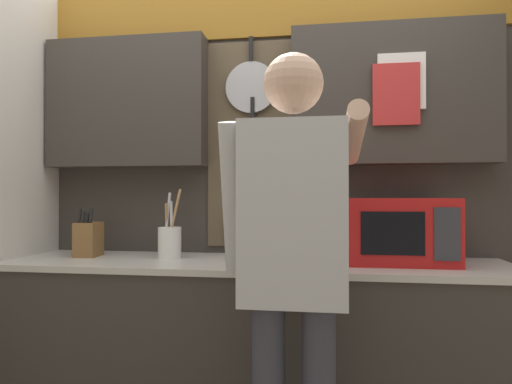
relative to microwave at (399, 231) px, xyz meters
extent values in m
cube|color=#38332D|center=(-0.70, -0.04, -0.64)|extent=(2.43, 0.58, 0.91)
cube|color=beige|center=(-0.70, -0.04, -0.17)|extent=(2.46, 0.61, 0.03)
cube|color=#38332D|center=(-0.70, 0.27, 0.13)|extent=(3.03, 0.04, 2.44)
cube|color=#99661E|center=(-0.70, 0.24, 1.20)|extent=(2.99, 0.02, 0.30)
cube|color=#38332D|center=(-1.46, 0.17, 0.69)|extent=(0.91, 0.16, 0.72)
cube|color=#38332D|center=(0.00, 0.17, 0.69)|extent=(1.04, 0.16, 0.72)
cube|color=brown|center=(-0.77, 0.24, 0.46)|extent=(0.48, 0.01, 1.15)
cylinder|color=#B7B7BC|center=(-0.76, 0.22, 0.77)|extent=(0.29, 0.02, 0.29)
cube|color=black|center=(-0.76, 0.21, 0.98)|extent=(0.02, 0.02, 0.14)
cylinder|color=#B7B7BC|center=(-0.75, 0.22, 0.43)|extent=(0.29, 0.02, 0.29)
cube|color=black|center=(-0.75, 0.21, 0.64)|extent=(0.02, 0.02, 0.13)
cylinder|color=#2D2D33|center=(-0.75, 0.22, 0.12)|extent=(0.22, 0.02, 0.22)
cube|color=black|center=(-0.75, 0.21, 0.31)|extent=(0.02, 0.02, 0.14)
cylinder|color=#2D2D33|center=(-0.79, 0.22, -0.02)|extent=(0.24, 0.02, 0.24)
cube|color=black|center=(-0.79, 0.21, 0.17)|extent=(0.02, 0.02, 0.14)
cylinder|color=black|center=(-0.85, 0.22, 0.15)|extent=(0.01, 0.01, 0.17)
ellipsoid|color=black|center=(-0.85, 0.22, 0.05)|extent=(0.04, 0.01, 0.03)
cylinder|color=silver|center=(-0.77, 0.22, 0.13)|extent=(0.01, 0.01, 0.21)
ellipsoid|color=silver|center=(-0.77, 0.22, 0.01)|extent=(0.04, 0.01, 0.03)
cylinder|color=red|center=(-0.69, 0.22, 0.12)|extent=(0.01, 0.01, 0.23)
ellipsoid|color=red|center=(-0.69, 0.22, -0.01)|extent=(0.04, 0.01, 0.04)
cube|color=white|center=(0.03, 0.08, 0.74)|extent=(0.23, 0.02, 0.28)
cube|color=red|center=(0.00, 0.07, 0.67)|extent=(0.23, 0.02, 0.31)
cube|color=red|center=(0.00, 0.00, 0.00)|extent=(0.50, 0.35, 0.31)
cube|color=black|center=(-0.06, -0.18, 0.00)|extent=(0.28, 0.01, 0.19)
cube|color=#333338|center=(0.18, -0.18, 0.00)|extent=(0.11, 0.01, 0.23)
cube|color=brown|center=(-1.60, 0.00, -0.07)|extent=(0.12, 0.16, 0.18)
cylinder|color=black|center=(-1.63, -0.03, 0.06)|extent=(0.02, 0.04, 0.08)
cylinder|color=black|center=(-1.61, -0.03, 0.06)|extent=(0.02, 0.02, 0.06)
cylinder|color=black|center=(-1.59, -0.03, 0.05)|extent=(0.02, 0.03, 0.05)
cylinder|color=black|center=(-1.57, -0.03, 0.07)|extent=(0.02, 0.04, 0.08)
cylinder|color=white|center=(-1.15, 0.00, -0.08)|extent=(0.12, 0.12, 0.16)
cylinder|color=silver|center=(-1.14, 0.00, 0.02)|extent=(0.02, 0.05, 0.23)
cylinder|color=tan|center=(-1.13, 0.00, 0.06)|extent=(0.07, 0.06, 0.29)
cylinder|color=silver|center=(-1.17, 0.01, 0.05)|extent=(0.04, 0.02, 0.28)
cylinder|color=tan|center=(-1.17, 0.01, 0.02)|extent=(0.02, 0.05, 0.22)
cube|color=#BCBCBC|center=(-0.46, -0.62, 0.11)|extent=(0.38, 0.22, 0.65)
sphere|color=#DBAD8E|center=(-0.46, -0.62, 0.57)|extent=(0.22, 0.22, 0.22)
cylinder|color=#BCBCBC|center=(-0.69, -0.59, 0.15)|extent=(0.08, 0.22, 0.58)
cylinder|color=#DBAD8E|center=(-0.23, -0.34, 0.41)|extent=(0.08, 0.59, 0.20)
camera|label=1|loc=(-0.35, -2.27, 0.17)|focal=32.00mm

